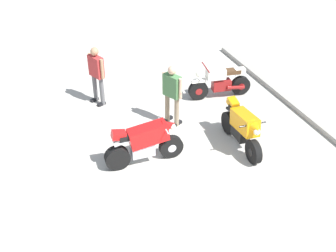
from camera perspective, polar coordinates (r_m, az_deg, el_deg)
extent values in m
plane|color=#B7B2A8|center=(9.21, 2.67, -10.85)|extent=(40.00, 40.00, 0.00)
cylinder|color=black|center=(12.72, 4.12, 4.82)|extent=(0.24, 0.62, 0.60)
cylinder|color=black|center=(13.16, 9.77, 5.43)|extent=(0.24, 0.62, 0.60)
cylinder|color=maroon|center=(12.72, 4.12, 4.82)|extent=(0.21, 0.23, 0.21)
cylinder|color=maroon|center=(13.16, 9.77, 5.43)|extent=(0.21, 0.23, 0.21)
cube|color=maroon|center=(12.89, 7.23, 5.55)|extent=(0.36, 0.59, 0.32)
cube|color=white|center=(12.64, 6.50, 7.05)|extent=(0.39, 0.60, 0.30)
cube|color=white|center=(12.57, 4.18, 6.14)|extent=(0.22, 0.46, 0.08)
cube|color=#4C331E|center=(12.78, 8.43, 7.31)|extent=(0.34, 0.63, 0.12)
cube|color=white|center=(12.90, 9.68, 7.35)|extent=(0.26, 0.35, 0.18)
cylinder|color=maroon|center=(12.91, 9.14, 5.18)|extent=(0.18, 0.57, 0.16)
cylinder|color=maroon|center=(12.43, 5.12, 7.94)|extent=(0.70, 0.13, 0.04)
sphere|color=silver|center=(12.46, 4.11, 7.02)|extent=(0.16, 0.16, 0.16)
cylinder|color=black|center=(10.32, 0.42, -2.82)|extent=(0.18, 0.61, 0.60)
cylinder|color=black|center=(10.05, -6.88, -4.31)|extent=(0.25, 0.61, 0.60)
cylinder|color=silver|center=(10.32, 0.42, -2.82)|extent=(0.19, 0.22, 0.21)
cylinder|color=silver|center=(10.05, -6.88, -4.31)|extent=(0.19, 0.22, 0.21)
cube|color=silver|center=(10.09, -3.47, -3.17)|extent=(0.30, 0.57, 0.32)
cube|color=red|center=(9.89, -2.71, -1.15)|extent=(0.40, 1.00, 0.57)
cone|color=red|center=(9.93, 0.14, 0.12)|extent=(0.35, 0.37, 0.39)
cube|color=black|center=(9.77, -4.97, -1.25)|extent=(0.28, 0.61, 0.12)
cube|color=red|center=(9.67, -6.71, -1.20)|extent=(0.23, 0.36, 0.23)
cylinder|color=silver|center=(9.72, -6.24, -2.27)|extent=(0.11, 0.40, 0.17)
cylinder|color=silver|center=(9.85, -6.46, -1.75)|extent=(0.11, 0.40, 0.17)
cylinder|color=silver|center=(9.88, -0.63, 0.07)|extent=(0.70, 0.06, 0.04)
sphere|color=silver|center=(9.98, 0.57, -0.03)|extent=(0.16, 0.16, 0.16)
cylinder|color=black|center=(10.37, 11.51, -3.44)|extent=(0.61, 0.19, 0.60)
cylinder|color=black|center=(11.33, 8.34, 0.49)|extent=(0.61, 0.26, 0.60)
cylinder|color=black|center=(10.37, 11.51, -3.44)|extent=(0.22, 0.19, 0.21)
cylinder|color=black|center=(11.33, 8.34, 0.49)|extent=(0.22, 0.19, 0.21)
cube|color=black|center=(10.82, 9.79, -0.81)|extent=(0.57, 0.31, 0.32)
cube|color=orange|center=(10.49, 10.36, 0.54)|extent=(1.01, 0.42, 0.57)
cone|color=orange|center=(10.03, 11.78, -0.31)|extent=(0.37, 0.36, 0.39)
cube|color=black|center=(10.74, 9.44, 1.97)|extent=(0.61, 0.29, 0.12)
cube|color=orange|center=(10.93, 8.79, 3.12)|extent=(0.36, 0.24, 0.23)
cylinder|color=black|center=(10.95, 8.44, 2.12)|extent=(0.40, 0.11, 0.17)
cylinder|color=black|center=(11.01, 9.19, 2.25)|extent=(0.40, 0.11, 0.17)
cylinder|color=black|center=(10.12, 11.42, 0.21)|extent=(0.08, 0.70, 0.04)
sphere|color=silver|center=(10.00, 11.96, -0.79)|extent=(0.16, 0.16, 0.16)
cylinder|color=#59595B|center=(12.76, -9.85, 5.17)|extent=(0.17, 0.17, 0.88)
cube|color=black|center=(12.92, -9.90, 3.53)|extent=(0.19, 0.28, 0.08)
cylinder|color=#59595B|center=(12.50, -8.93, 4.63)|extent=(0.17, 0.17, 0.88)
cube|color=black|center=(12.67, -8.99, 2.96)|extent=(0.19, 0.28, 0.08)
cube|color=#B23333|center=(12.29, -9.72, 7.96)|extent=(0.54, 0.39, 0.62)
cylinder|color=tan|center=(12.50, -10.51, 8.44)|extent=(0.12, 0.12, 0.59)
cylinder|color=tan|center=(12.06, -8.92, 7.62)|extent=(0.12, 0.12, 0.59)
sphere|color=tan|center=(12.09, -9.93, 9.92)|extent=(0.24, 0.24, 0.24)
cylinder|color=gray|center=(11.40, 1.19, 1.92)|extent=(0.17, 0.17, 0.87)
cube|color=black|center=(11.65, 1.36, 0.40)|extent=(0.21, 0.28, 0.08)
cylinder|color=gray|center=(11.59, -0.10, 2.52)|extent=(0.17, 0.17, 0.87)
cube|color=black|center=(11.84, 0.09, 1.01)|extent=(0.21, 0.28, 0.08)
cube|color=#4C7F4C|center=(11.12, 0.56, 5.47)|extent=(0.54, 0.42, 0.62)
cylinder|color=#D8AD8C|center=(10.95, 1.70, 5.07)|extent=(0.12, 0.12, 0.58)
cylinder|color=#D8AD8C|center=(11.28, -0.55, 6.02)|extent=(0.12, 0.12, 0.58)
sphere|color=#D8AD8C|center=(10.91, 0.57, 7.57)|extent=(0.24, 0.24, 0.24)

